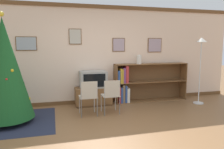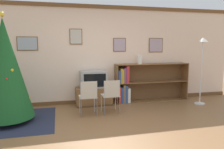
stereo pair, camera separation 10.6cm
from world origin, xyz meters
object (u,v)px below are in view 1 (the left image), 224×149
Objects in this scene: christmas_tree at (5,69)px; standing_lamp at (201,53)px; vase at (139,59)px; bookshelf at (139,83)px; folding_chair_left at (89,96)px; television at (93,79)px; folding_chair_right at (111,94)px; tv_console at (93,96)px.

standing_lamp is at bearing 3.33° from christmas_tree.
vase is (3.29, 0.90, 0.08)m from christmas_tree.
christmas_tree is 1.25× the size of standing_lamp.
folding_chair_left is at bearing -149.43° from bookshelf.
folding_chair_left is (1.70, 0.00, -0.66)m from christmas_tree.
television is 3.01m from standing_lamp.
folding_chair_right is (0.27, -0.88, -0.24)m from television.
television is at bearing -90.00° from tv_console.
folding_chair_left is 1.87m from bookshelf.
folding_chair_right is (0.53, 0.00, 0.00)m from folding_chair_left.
standing_lamp is (2.87, -0.60, 0.69)m from television.
christmas_tree is 3.23× the size of television.
vase is at bearing 15.32° from christmas_tree.
tv_console is 1.64m from vase.
bookshelf is 1.88m from standing_lamp.
television is 0.39× the size of standing_lamp.
tv_console is 1.17× the size of folding_chair_right.
folding_chair_right is (2.24, 0.00, -0.66)m from christmas_tree.
standing_lamp is at bearing -11.73° from television.
folding_chair_right is 0.38× the size of bookshelf.
television is 0.95m from folding_chair_right.
folding_chair_left and folding_chair_right have the same top height.
christmas_tree is at bearing -155.95° from tv_console.
television reaches higher than folding_chair_left.
bookshelf is (3.31, 0.95, -0.61)m from christmas_tree.
standing_lamp reaches higher than folding_chair_left.
christmas_tree is 2.36× the size of tv_console.
folding_chair_right is 3.24× the size of vase.
standing_lamp reaches higher than vase.
tv_console is 1.17× the size of folding_chair_left.
television reaches higher than folding_chair_right.
television is at bearing 73.10° from folding_chair_left.
christmas_tree reaches higher than folding_chair_right.
christmas_tree is at bearing -163.99° from bookshelf.
folding_chair_left is (-0.27, -0.88, 0.23)m from tv_console.
bookshelf is (1.61, 0.95, 0.05)m from folding_chair_left.
television is 1.36m from bookshelf.
standing_lamp is (4.84, 0.28, 0.26)m from christmas_tree.
tv_console is at bearing -176.97° from bookshelf.
folding_chair_right is 1.57m from vase.
christmas_tree reaches higher than standing_lamp.
television is 2.78× the size of vase.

